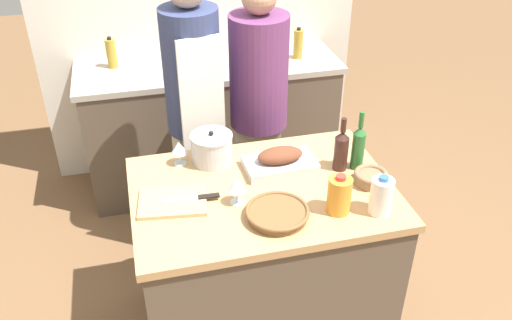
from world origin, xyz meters
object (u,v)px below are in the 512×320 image
object	(u,v)px
wine_bottle_dark	(358,146)
knife_chef	(193,198)
cutting_board	(173,202)
condiment_bottle_short	(298,44)
stock_pot	(212,148)
mixing_bowl	(371,177)
juice_jug	(339,195)
wicker_basket	(277,213)
milk_jug	(381,196)
wine_bottle_green	(341,149)
wine_glass_right	(179,148)
condiment_bottle_tall	(111,53)
roasting_pan	(280,161)
wine_glass_left	(237,185)
person_cook_guest	(259,106)
person_cook_aproned	(195,107)

from	to	relation	value
wine_bottle_dark	knife_chef	world-z (taller)	wine_bottle_dark
cutting_board	condiment_bottle_short	size ratio (longest dim) A/B	1.50
stock_pot	condiment_bottle_short	world-z (taller)	condiment_bottle_short
cutting_board	mixing_bowl	bearing A→B (deg)	-4.31
cutting_board	condiment_bottle_short	world-z (taller)	condiment_bottle_short
juice_jug	wine_bottle_dark	world-z (taller)	wine_bottle_dark
wicker_basket	condiment_bottle_short	xyz separation A→B (m)	(0.61, 1.63, 0.10)
milk_jug	wine_bottle_green	size ratio (longest dim) A/B	0.67
wicker_basket	wine_glass_right	bearing A→B (deg)	123.73
juice_jug	condiment_bottle_tall	size ratio (longest dim) A/B	0.88
roasting_pan	knife_chef	bearing A→B (deg)	-159.66
cutting_board	milk_jug	distance (m)	0.91
cutting_board	wine_glass_left	size ratio (longest dim) A/B	2.49
wine_bottle_dark	wine_glass_right	bearing A→B (deg)	163.95
roasting_pan	wine_bottle_green	size ratio (longest dim) A/B	1.28
juice_jug	condiment_bottle_short	distance (m)	1.68
condiment_bottle_short	wine_bottle_green	bearing A→B (deg)	-99.07
condiment_bottle_short	person_cook_guest	distance (m)	0.75
cutting_board	condiment_bottle_tall	xyz separation A→B (m)	(-0.21, 1.56, 0.11)
roasting_pan	wine_glass_right	bearing A→B (deg)	161.21
wine_glass_left	condiment_bottle_short	bearing A→B (deg)	63.10
wicker_basket	mixing_bowl	size ratio (longest dim) A/B	1.74
cutting_board	milk_jug	size ratio (longest dim) A/B	1.75
wicker_basket	cutting_board	distance (m)	0.47
wine_glass_left	roasting_pan	bearing A→B (deg)	40.10
cutting_board	wine_bottle_dark	distance (m)	0.91
knife_chef	person_cook_aproned	xyz separation A→B (m)	(0.13, 0.78, 0.04)
roasting_pan	mixing_bowl	xyz separation A→B (m)	(0.37, -0.22, -0.01)
condiment_bottle_short	person_cook_aproned	size ratio (longest dim) A/B	0.12
wine_glass_left	person_cook_guest	distance (m)	0.95
mixing_bowl	wine_glass_left	distance (m)	0.64
wicker_basket	wine_glass_left	bearing A→B (deg)	134.49
mixing_bowl	wine_glass_right	distance (m)	0.92
wine_bottle_dark	condiment_bottle_short	world-z (taller)	wine_bottle_dark
wine_bottle_dark	cutting_board	bearing A→B (deg)	-175.22
milk_jug	person_cook_guest	world-z (taller)	person_cook_guest
wine_glass_left	person_cook_aproned	bearing A→B (deg)	94.14
mixing_bowl	wine_glass_right	world-z (taller)	wine_glass_right
milk_jug	wine_bottle_green	bearing A→B (deg)	96.68
juice_jug	wine_bottle_dark	bearing A→B (deg)	54.85
juice_jug	mixing_bowl	bearing A→B (deg)	35.26
stock_pot	wine_bottle_dark	distance (m)	0.71
wine_glass_left	cutting_board	bearing A→B (deg)	167.32
stock_pot	person_cook_guest	world-z (taller)	person_cook_guest
condiment_bottle_tall	person_cook_aproned	world-z (taller)	person_cook_aproned
knife_chef	person_cook_aproned	bearing A→B (deg)	80.81
cutting_board	wine_bottle_dark	world-z (taller)	wine_bottle_dark
wicker_basket	juice_jug	world-z (taller)	juice_jug
wine_bottle_green	wine_bottle_dark	world-z (taller)	wine_bottle_dark
wine_glass_left	wine_glass_right	xyz separation A→B (m)	(-0.21, 0.38, -0.01)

